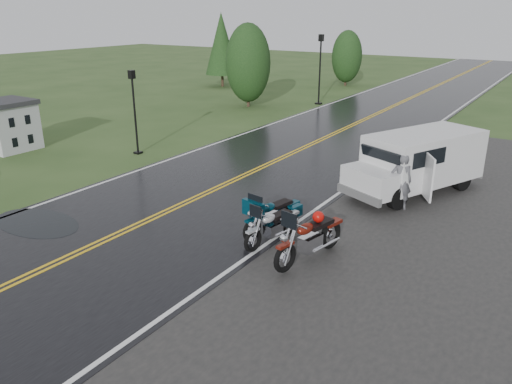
% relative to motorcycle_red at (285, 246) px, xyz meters
% --- Properties ---
extents(ground, '(120.00, 120.00, 0.00)m').
position_rel_motorcycle_red_xyz_m(ground, '(-4.98, 0.10, -0.73)').
color(ground, '#2D471E').
rests_on(ground, ground).
extents(road, '(8.00, 100.00, 0.04)m').
position_rel_motorcycle_red_xyz_m(road, '(-4.98, 10.10, -0.71)').
color(road, black).
rests_on(road, ground).
extents(motorcycle_red, '(1.36, 2.61, 1.47)m').
position_rel_motorcycle_red_xyz_m(motorcycle_red, '(0.00, 0.00, 0.00)').
color(motorcycle_red, '#5A130A').
rests_on(motorcycle_red, ground).
extents(motorcycle_teal, '(1.18, 2.31, 1.30)m').
position_rel_motorcycle_red_xyz_m(motorcycle_teal, '(-1.57, 0.98, -0.08)').
color(motorcycle_teal, '#052C3B').
rests_on(motorcycle_teal, ground).
extents(motorcycle_silver, '(1.08, 2.17, 1.23)m').
position_rel_motorcycle_red_xyz_m(motorcycle_silver, '(-1.22, 0.48, -0.12)').
color(motorcycle_silver, '#A9ACB1').
rests_on(motorcycle_silver, ground).
extents(van_white, '(3.98, 5.67, 2.09)m').
position_rel_motorcycle_red_xyz_m(van_white, '(-0.57, 6.07, 0.31)').
color(van_white, silver).
rests_on(van_white, ground).
extents(person_at_van, '(0.77, 0.66, 1.79)m').
position_rel_motorcycle_red_xyz_m(person_at_van, '(0.96, 5.50, 0.16)').
color(person_at_van, '#4F5055').
rests_on(person_at_van, ground).
extents(lamp_post_near_left, '(0.31, 0.31, 3.61)m').
position_rel_motorcycle_red_xyz_m(lamp_post_near_left, '(-10.66, 5.71, 1.07)').
color(lamp_post_near_left, black).
rests_on(lamp_post_near_left, ground).
extents(lamp_post_far_left, '(0.39, 0.39, 4.50)m').
position_rel_motorcycle_red_xyz_m(lamp_post_far_left, '(-9.47, 20.96, 1.52)').
color(lamp_post_far_left, black).
rests_on(lamp_post_far_left, ground).
extents(tree_left_mid, '(2.84, 2.84, 4.44)m').
position_rel_motorcycle_red_xyz_m(tree_left_mid, '(-12.90, 17.70, 1.49)').
color(tree_left_mid, '#1E3D19').
rests_on(tree_left_mid, ground).
extents(tree_left_far, '(2.45, 2.45, 3.77)m').
position_rel_motorcycle_red_xyz_m(tree_left_far, '(-11.48, 30.02, 1.15)').
color(tree_left_far, '#1E3D19').
rests_on(tree_left_far, ground).
extents(pine_left_far, '(2.71, 2.71, 5.64)m').
position_rel_motorcycle_red_xyz_m(pine_left_far, '(-19.73, 24.09, 2.09)').
color(pine_left_far, '#1E3D19').
rests_on(pine_left_far, ground).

